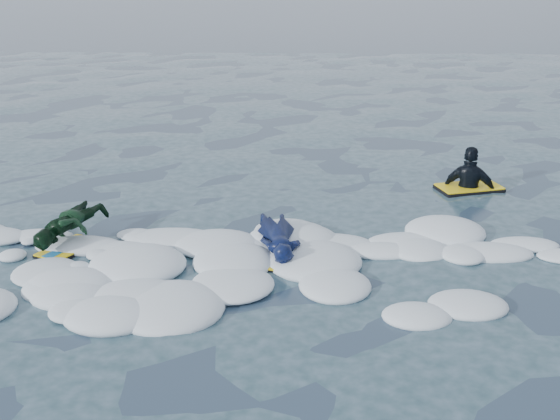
{
  "coord_description": "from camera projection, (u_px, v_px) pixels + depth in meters",
  "views": [
    {
      "loc": [
        0.36,
        -7.16,
        3.73
      ],
      "look_at": [
        0.06,
        1.6,
        0.52
      ],
      "focal_mm": 45.0,
      "sensor_mm": 36.0,
      "label": 1
    }
  ],
  "objects": [
    {
      "name": "ground",
      "position": [
        270.0,
        300.0,
        8.02
      ],
      "size": [
        120.0,
        120.0,
        0.0
      ],
      "primitive_type": "plane",
      "color": "#172B38",
      "rests_on": "ground"
    },
    {
      "name": "foam_band",
      "position": [
        274.0,
        263.0,
        8.99
      ],
      "size": [
        12.0,
        3.1,
        0.3
      ],
      "primitive_type": null,
      "color": "white",
      "rests_on": "ground"
    },
    {
      "name": "prone_woman_unit",
      "position": [
        279.0,
        239.0,
        9.23
      ],
      "size": [
        0.75,
        1.53,
        0.37
      ],
      "rotation": [
        0.0,
        0.0,
        1.33
      ],
      "color": "black",
      "rests_on": "ground"
    },
    {
      "name": "prone_child_unit",
      "position": [
        71.0,
        229.0,
        9.42
      ],
      "size": [
        1.01,
        1.39,
        0.49
      ],
      "rotation": [
        0.0,
        0.0,
        1.13
      ],
      "color": "black",
      "rests_on": "ground"
    },
    {
      "name": "waiting_rider_unit",
      "position": [
        469.0,
        193.0,
        11.75
      ],
      "size": [
        1.19,
        0.87,
        1.6
      ],
      "rotation": [
        0.0,
        0.0,
        0.29
      ],
      "color": "black",
      "rests_on": "ground"
    }
  ]
}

